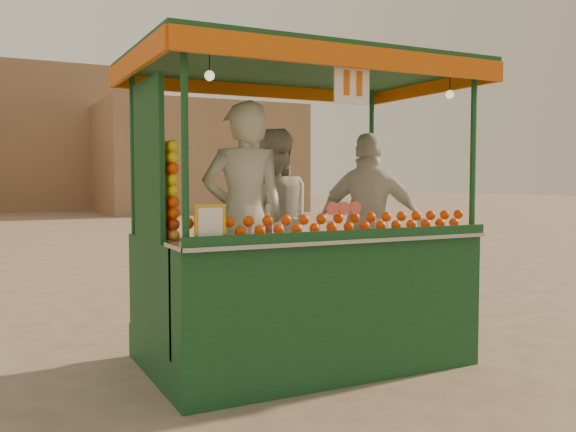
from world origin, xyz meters
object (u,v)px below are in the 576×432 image
juice_cart (299,267)px  vendor_right (370,223)px  vendor_middle (271,222)px  vendor_left (244,218)px

juice_cart → vendor_right: size_ratio=1.65×
juice_cart → vendor_middle: juice_cart is taller
juice_cart → vendor_left: juice_cart is taller
juice_cart → vendor_right: 1.00m
juice_cart → vendor_left: 0.62m
vendor_left → vendor_right: size_ratio=1.12×
vendor_right → vendor_left: bearing=39.1°
vendor_right → vendor_middle: bearing=6.4°
vendor_left → vendor_middle: bearing=-121.7°
vendor_middle → vendor_right: size_ratio=1.02×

